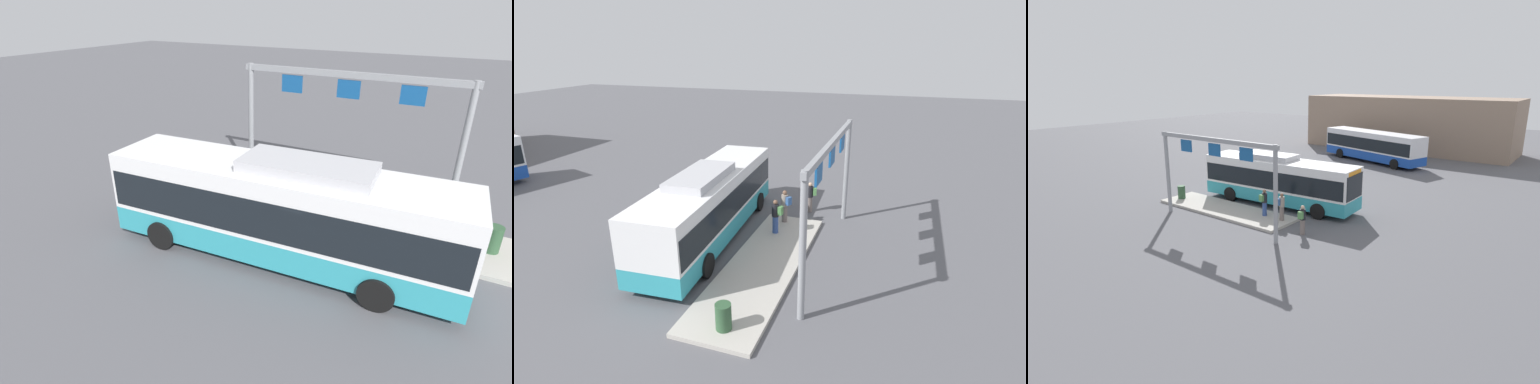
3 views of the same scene
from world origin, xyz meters
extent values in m
plane|color=#56565B|center=(0.00, 0.00, 0.00)|extent=(120.00, 120.00, 0.00)
cube|color=#B2ADA3|center=(-1.88, -3.26, 0.08)|extent=(10.00, 2.80, 0.16)
cube|color=teal|center=(0.00, 0.00, 0.77)|extent=(11.18, 3.17, 0.85)
cube|color=white|center=(0.00, 0.00, 2.15)|extent=(11.18, 3.17, 1.90)
cube|color=black|center=(0.00, 0.00, 1.95)|extent=(10.97, 3.19, 1.20)
cube|color=black|center=(5.54, 0.34, 2.05)|extent=(0.17, 2.12, 1.50)
cube|color=#B7B7BC|center=(-0.83, -0.05, 3.28)|extent=(3.97, 1.98, 0.36)
cube|color=orange|center=(5.47, 0.33, 2.90)|extent=(0.23, 1.75, 0.28)
cylinder|color=black|center=(3.65, 1.42, 0.50)|extent=(1.02, 0.36, 1.00)
cylinder|color=black|center=(3.79, -0.97, 0.50)|extent=(1.02, 0.36, 1.00)
cylinder|color=black|center=(-3.39, 1.00, 0.50)|extent=(1.02, 0.36, 1.00)
cylinder|color=black|center=(-3.25, -1.40, 0.50)|extent=(1.02, 0.36, 1.00)
cylinder|color=slate|center=(4.52, -3.66, 0.42)|extent=(0.33, 0.33, 0.85)
cylinder|color=black|center=(4.52, -3.66, 1.15)|extent=(0.40, 0.40, 0.60)
sphere|color=tan|center=(4.52, -3.66, 1.56)|extent=(0.22, 0.22, 0.22)
cube|color=#4C8447|center=(4.57, -3.92, 1.18)|extent=(0.31, 0.23, 0.40)
cylinder|color=slate|center=(2.45, -2.86, 0.58)|extent=(0.37, 0.37, 0.85)
cylinder|color=gray|center=(2.45, -2.86, 1.31)|extent=(0.45, 0.45, 0.60)
sphere|color=brown|center=(2.45, -2.86, 1.72)|extent=(0.22, 0.22, 0.22)
cube|color=#335993|center=(2.35, -3.10, 1.34)|extent=(0.33, 0.28, 0.40)
cylinder|color=#334C8C|center=(1.08, -2.82, 0.58)|extent=(0.31, 0.31, 0.85)
cylinder|color=black|center=(1.08, -2.82, 1.31)|extent=(0.37, 0.37, 0.60)
sphere|color=brown|center=(1.08, -2.82, 1.72)|extent=(0.22, 0.22, 0.22)
cube|color=#4C8447|center=(1.05, -3.08, 1.34)|extent=(0.30, 0.21, 0.40)
cylinder|color=gray|center=(-4.57, -5.57, 2.60)|extent=(0.24, 0.24, 5.20)
cylinder|color=gray|center=(4.17, -5.57, 2.60)|extent=(0.24, 0.24, 5.20)
cube|color=gray|center=(-0.20, -5.57, 5.05)|extent=(9.14, 0.20, 0.24)
cube|color=#144C8C|center=(-2.60, -5.57, 4.50)|extent=(0.90, 0.08, 0.70)
cube|color=#144C8C|center=(-0.20, -5.57, 4.50)|extent=(0.90, 0.08, 0.70)
cube|color=#144C8C|center=(2.20, -5.57, 4.50)|extent=(0.90, 0.08, 0.70)
cylinder|color=#2D5133|center=(-6.06, -3.45, 0.61)|extent=(0.52, 0.52, 0.90)
camera|label=1|loc=(-4.76, 10.09, 7.58)|focal=28.39mm
camera|label=2|loc=(-15.62, -8.29, 8.69)|focal=28.50mm
camera|label=3|loc=(16.81, -21.30, 8.31)|focal=28.98mm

